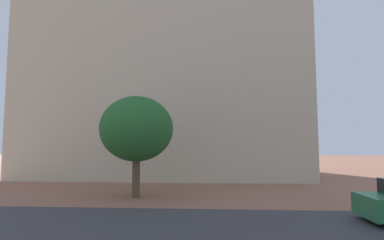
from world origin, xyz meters
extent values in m
plane|color=#93604C|center=(0.00, 10.00, 0.00)|extent=(120.00, 120.00, 0.00)
cube|color=#38383D|center=(0.00, 7.42, 0.00)|extent=(120.00, 6.38, 0.00)
cube|color=beige|center=(-2.93, 25.46, 9.15)|extent=(23.01, 13.57, 18.30)
cube|color=beige|center=(-4.91, 25.46, 16.90)|extent=(4.26, 4.26, 33.81)
cylinder|color=beige|center=(-12.94, 20.17, 11.07)|extent=(2.80, 2.80, 22.15)
cylinder|color=beige|center=(7.08, 20.17, 10.95)|extent=(2.80, 2.80, 21.90)
cylinder|color=black|center=(7.09, 9.69, 0.32)|extent=(0.64, 0.22, 0.64)
cylinder|color=brown|center=(-2.86, 13.03, 1.02)|extent=(0.39, 0.39, 2.03)
ellipsoid|color=#235B28|center=(-2.86, 13.03, 3.56)|extent=(3.82, 3.82, 3.44)
camera|label=1|loc=(0.94, -1.87, 2.77)|focal=26.84mm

